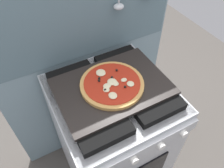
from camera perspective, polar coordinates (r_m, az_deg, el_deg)
ground_plane at (r=1.86m, az=0.00°, el=-19.87°), size 4.00×4.00×0.00m
kitchen_backsplash at (r=1.39m, az=-6.52°, el=5.00°), size 1.10×0.09×1.55m
stove at (r=1.45m, az=0.03°, el=-12.95°), size 0.60×0.64×0.90m
baking_tray at (r=1.08m, az=0.00°, el=-0.65°), size 0.54×0.38×0.02m
pizza_left at (r=1.06m, az=-0.16°, el=-0.04°), size 0.31×0.31×0.03m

